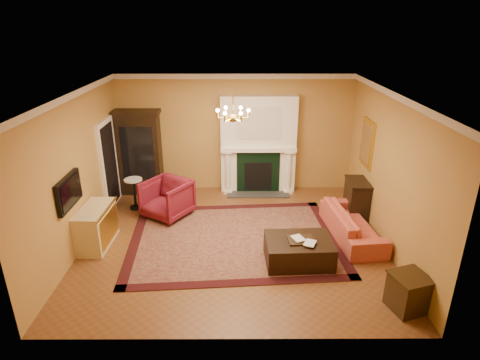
{
  "coord_description": "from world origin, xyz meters",
  "views": [
    {
      "loc": [
        0.1,
        -7.19,
        4.23
      ],
      "look_at": [
        0.13,
        0.3,
        1.21
      ],
      "focal_mm": 30.0,
      "sensor_mm": 36.0,
      "label": 1
    }
  ],
  "objects_px": {
    "console_table": "(356,199)",
    "leather_ottoman": "(299,251)",
    "pedestal_table": "(134,191)",
    "end_table": "(408,293)",
    "china_cabinet": "(140,154)",
    "coral_sofa": "(353,219)",
    "commode": "(96,227)",
    "wingback_armchair": "(167,197)"
  },
  "relations": [
    {
      "from": "commode",
      "to": "wingback_armchair",
      "type": "bearing_deg",
      "value": 48.21
    },
    {
      "from": "china_cabinet",
      "to": "wingback_armchair",
      "type": "height_order",
      "value": "china_cabinet"
    },
    {
      "from": "china_cabinet",
      "to": "pedestal_table",
      "type": "bearing_deg",
      "value": -87.89
    },
    {
      "from": "console_table",
      "to": "leather_ottoman",
      "type": "relative_size",
      "value": 0.68
    },
    {
      "from": "wingback_armchair",
      "to": "pedestal_table",
      "type": "distance_m",
      "value": 0.93
    },
    {
      "from": "china_cabinet",
      "to": "coral_sofa",
      "type": "bearing_deg",
      "value": -25.45
    },
    {
      "from": "coral_sofa",
      "to": "end_table",
      "type": "distance_m",
      "value": 2.27
    },
    {
      "from": "pedestal_table",
      "to": "end_table",
      "type": "distance_m",
      "value": 6.24
    },
    {
      "from": "pedestal_table",
      "to": "leather_ottoman",
      "type": "height_order",
      "value": "pedestal_table"
    },
    {
      "from": "wingback_armchair",
      "to": "end_table",
      "type": "xyz_separation_m",
      "value": [
        4.25,
        -3.2,
        -0.19
      ]
    },
    {
      "from": "china_cabinet",
      "to": "coral_sofa",
      "type": "distance_m",
      "value": 5.42
    },
    {
      "from": "pedestal_table",
      "to": "coral_sofa",
      "type": "distance_m",
      "value": 5.0
    },
    {
      "from": "pedestal_table",
      "to": "end_table",
      "type": "xyz_separation_m",
      "value": [
        5.09,
        -3.61,
        -0.15
      ]
    },
    {
      "from": "coral_sofa",
      "to": "end_table",
      "type": "bearing_deg",
      "value": -178.89
    },
    {
      "from": "china_cabinet",
      "to": "coral_sofa",
      "type": "relative_size",
      "value": 1.02
    },
    {
      "from": "china_cabinet",
      "to": "console_table",
      "type": "relative_size",
      "value": 2.48
    },
    {
      "from": "china_cabinet",
      "to": "console_table",
      "type": "distance_m",
      "value": 5.4
    },
    {
      "from": "commode",
      "to": "china_cabinet",
      "type": "bearing_deg",
      "value": 84.84
    },
    {
      "from": "commode",
      "to": "leather_ottoman",
      "type": "height_order",
      "value": "commode"
    },
    {
      "from": "china_cabinet",
      "to": "commode",
      "type": "height_order",
      "value": "china_cabinet"
    },
    {
      "from": "end_table",
      "to": "leather_ottoman",
      "type": "relative_size",
      "value": 0.48
    },
    {
      "from": "pedestal_table",
      "to": "commode",
      "type": "bearing_deg",
      "value": -102.23
    },
    {
      "from": "wingback_armchair",
      "to": "end_table",
      "type": "relative_size",
      "value": 1.65
    },
    {
      "from": "coral_sofa",
      "to": "leather_ottoman",
      "type": "distance_m",
      "value": 1.56
    },
    {
      "from": "china_cabinet",
      "to": "pedestal_table",
      "type": "distance_m",
      "value": 1.16
    },
    {
      "from": "end_table",
      "to": "wingback_armchair",
      "type": "bearing_deg",
      "value": 143.01
    },
    {
      "from": "console_table",
      "to": "end_table",
      "type": "bearing_deg",
      "value": -88.96
    },
    {
      "from": "wingback_armchair",
      "to": "coral_sofa",
      "type": "relative_size",
      "value": 0.47
    },
    {
      "from": "commode",
      "to": "coral_sofa",
      "type": "relative_size",
      "value": 0.54
    },
    {
      "from": "commode",
      "to": "end_table",
      "type": "relative_size",
      "value": 1.87
    },
    {
      "from": "pedestal_table",
      "to": "leather_ottoman",
      "type": "distance_m",
      "value": 4.26
    },
    {
      "from": "commode",
      "to": "console_table",
      "type": "height_order",
      "value": "console_table"
    },
    {
      "from": "china_cabinet",
      "to": "console_table",
      "type": "height_order",
      "value": "china_cabinet"
    },
    {
      "from": "commode",
      "to": "console_table",
      "type": "distance_m",
      "value": 5.65
    },
    {
      "from": "china_cabinet",
      "to": "commode",
      "type": "xyz_separation_m",
      "value": [
        -0.33,
        -2.65,
        -0.63
      ]
    },
    {
      "from": "pedestal_table",
      "to": "commode",
      "type": "height_order",
      "value": "commode"
    },
    {
      "from": "wingback_armchair",
      "to": "console_table",
      "type": "height_order",
      "value": "wingback_armchair"
    },
    {
      "from": "coral_sofa",
      "to": "console_table",
      "type": "xyz_separation_m",
      "value": [
        0.33,
        0.95,
        0.02
      ]
    },
    {
      "from": "china_cabinet",
      "to": "wingback_armchair",
      "type": "xyz_separation_m",
      "value": [
        0.87,
        -1.4,
        -0.55
      ]
    },
    {
      "from": "console_table",
      "to": "pedestal_table",
      "type": "bearing_deg",
      "value": 177.58
    },
    {
      "from": "commode",
      "to": "coral_sofa",
      "type": "distance_m",
      "value": 5.18
    },
    {
      "from": "coral_sofa",
      "to": "commode",
      "type": "bearing_deg",
      "value": 87.49
    }
  ]
}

